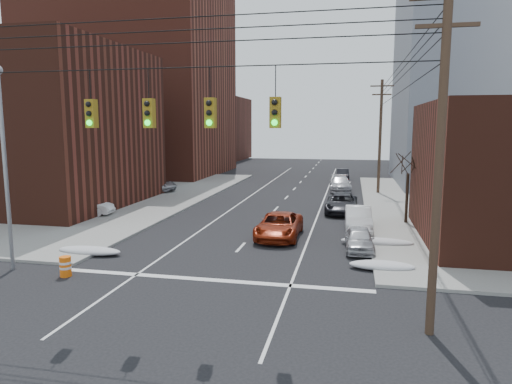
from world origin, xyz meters
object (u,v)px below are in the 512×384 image
at_px(parked_car_a, 359,239).
at_px(parked_car_d, 340,184).
at_px(lot_car_b, 154,184).
at_px(lot_car_d, 99,191).
at_px(parked_car_b, 358,219).
at_px(parked_car_e, 341,180).
at_px(red_pickup, 279,226).
at_px(parked_car_c, 342,204).
at_px(lot_car_a, 87,206).
at_px(lot_car_c, 82,191).
at_px(parked_car_f, 343,174).
at_px(construction_barrel, 65,266).

distance_m(parked_car_a, parked_car_d, 22.65).
relative_size(parked_car_d, lot_car_b, 1.06).
relative_size(parked_car_d, lot_car_d, 1.16).
distance_m(parked_car_b, parked_car_e, 21.29).
relative_size(parked_car_a, parked_car_d, 0.71).
relative_size(red_pickup, parked_car_c, 1.03).
height_order(parked_car_e, lot_car_a, lot_car_a).
relative_size(parked_car_c, lot_car_d, 1.13).
height_order(parked_car_e, lot_car_c, lot_car_c).
bearing_deg(lot_car_c, parked_car_a, -140.05).
height_order(parked_car_c, parked_car_d, parked_car_d).
bearing_deg(parked_car_f, lot_car_c, -139.88).
height_order(lot_car_a, lot_car_b, lot_car_b).
relative_size(parked_car_f, construction_barrel, 4.58).
relative_size(lot_car_b, lot_car_d, 1.10).
bearing_deg(parked_car_d, parked_car_c, -91.44).
bearing_deg(parked_car_b, parked_car_e, 92.35).
bearing_deg(lot_car_c, lot_car_b, -54.63).
distance_m(red_pickup, parked_car_a, 5.08).
xyz_separation_m(lot_car_a, lot_car_d, (-2.99, 6.62, 0.14)).
height_order(parked_car_e, parked_car_f, same).
height_order(parked_car_a, lot_car_a, lot_car_a).
distance_m(parked_car_c, construction_barrel, 21.26).
bearing_deg(lot_car_c, parked_car_c, -116.19).
bearing_deg(parked_car_f, parked_car_c, -92.45).
height_order(parked_car_c, lot_car_a, parked_car_c).
relative_size(parked_car_c, lot_car_a, 1.34).
bearing_deg(lot_car_b, construction_barrel, -145.14).
bearing_deg(red_pickup, parked_car_b, 32.75).
relative_size(parked_car_e, lot_car_d, 0.88).
bearing_deg(lot_car_a, parked_car_b, -97.50).
xyz_separation_m(parked_car_d, lot_car_d, (-20.94, -10.63, 0.16)).
bearing_deg(parked_car_f, parked_car_b, -90.20).
distance_m(parked_car_d, lot_car_c, 24.85).
bearing_deg(lot_car_c, parked_car_f, -70.85).
bearing_deg(parked_car_a, parked_car_f, 90.57).
relative_size(red_pickup, lot_car_a, 1.38).
bearing_deg(lot_car_a, construction_barrel, -158.12).
bearing_deg(lot_car_b, parked_car_a, -112.95).
distance_m(parked_car_d, lot_car_a, 24.90).
relative_size(parked_car_a, lot_car_d, 0.82).
height_order(parked_car_a, parked_car_e, parked_car_e).
bearing_deg(parked_car_c, parked_car_d, 92.95).
xyz_separation_m(red_pickup, lot_car_d, (-17.86, 9.98, 0.19)).
bearing_deg(parked_car_c, lot_car_c, 179.16).
bearing_deg(lot_car_b, parked_car_c, -92.10).
xyz_separation_m(parked_car_e, lot_car_b, (-18.37, -8.20, 0.16)).
distance_m(parked_car_a, lot_car_b, 26.88).
distance_m(parked_car_b, lot_car_b, 23.84).
distance_m(parked_car_e, lot_car_a, 27.52).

